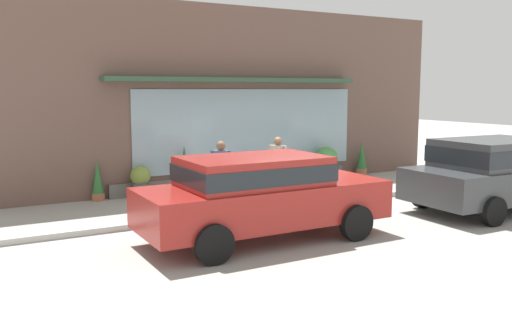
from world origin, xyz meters
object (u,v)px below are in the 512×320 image
object	(u,v)px
parked_car_red	(260,192)
potted_plant_by_entrance	(362,159)
fire_hydrant	(310,177)
pedestrian_passerby	(221,169)
potted_plant_low_front	(327,161)
parked_car_dark_gray	(498,170)
potted_plant_window_right	(98,181)
potted_plant_near_hydrant	(184,171)
pedestrian_with_handbag	(277,163)
potted_plant_trailing_edge	(141,180)

from	to	relation	value
parked_car_red	potted_plant_by_entrance	distance (m)	8.13
fire_hydrant	pedestrian_passerby	xyz separation A→B (m)	(-2.60, -0.21, 0.42)
parked_car_red	potted_plant_low_front	size ratio (longest dim) A/B	4.51
parked_car_dark_gray	potted_plant_window_right	world-z (taller)	parked_car_dark_gray
potted_plant_window_right	potted_plant_low_front	bearing A→B (deg)	-2.38
pedestrian_passerby	potted_plant_window_right	xyz separation A→B (m)	(-2.26, 2.30, -0.43)
potted_plant_near_hydrant	pedestrian_passerby	bearing A→B (deg)	-89.38
pedestrian_passerby	potted_plant_low_front	distance (m)	4.92
pedestrian_with_handbag	potted_plant_by_entrance	bearing A→B (deg)	-99.10
parked_car_red	fire_hydrant	bearing A→B (deg)	43.34
fire_hydrant	parked_car_dark_gray	size ratio (longest dim) A/B	0.21
fire_hydrant	pedestrian_with_handbag	size ratio (longest dim) A/B	0.63
parked_car_dark_gray	potted_plant_trailing_edge	world-z (taller)	parked_car_dark_gray
potted_plant_trailing_edge	potted_plant_window_right	size ratio (longest dim) A/B	0.82
fire_hydrant	potted_plant_trailing_edge	bearing A→B (deg)	153.53
fire_hydrant	potted_plant_near_hydrant	distance (m)	3.29
parked_car_red	potted_plant_by_entrance	world-z (taller)	parked_car_red
potted_plant_trailing_edge	potted_plant_near_hydrant	world-z (taller)	potted_plant_near_hydrant
pedestrian_passerby	potted_plant_by_entrance	distance (m)	6.35
fire_hydrant	potted_plant_window_right	bearing A→B (deg)	156.75
parked_car_red	parked_car_dark_gray	size ratio (longest dim) A/B	1.01
parked_car_dark_gray	potted_plant_window_right	distance (m)	9.43
potted_plant_trailing_edge	potted_plant_by_entrance	xyz separation A→B (m)	(7.19, 0.05, 0.07)
potted_plant_window_right	potted_plant_by_entrance	bearing A→B (deg)	-0.91
pedestrian_passerby	parked_car_dark_gray	bearing A→B (deg)	10.71
pedestrian_with_handbag	potted_plant_low_front	world-z (taller)	pedestrian_with_handbag
pedestrian_passerby	potted_plant_trailing_edge	distance (m)	2.50
parked_car_red	potted_plant_by_entrance	size ratio (longest dim) A/B	4.22
parked_car_dark_gray	potted_plant_near_hydrant	distance (m)	7.64
potted_plant_low_front	parked_car_red	bearing A→B (deg)	-136.48
fire_hydrant	potted_plant_by_entrance	xyz separation A→B (m)	(3.35, 1.96, 0.03)
pedestrian_with_handbag	potted_plant_trailing_edge	bearing A→B (deg)	28.56
potted_plant_window_right	potted_plant_by_entrance	size ratio (longest dim) A/B	0.92
parked_car_red	potted_plant_near_hydrant	distance (m)	4.95
fire_hydrant	potted_plant_window_right	size ratio (longest dim) A/B	0.97
potted_plant_trailing_edge	pedestrian_passerby	bearing A→B (deg)	-59.81
potted_plant_low_front	fire_hydrant	bearing A→B (deg)	-135.99
fire_hydrant	potted_plant_by_entrance	bearing A→B (deg)	30.31
pedestrian_with_handbag	parked_car_dark_gray	xyz separation A→B (m)	(3.63, -3.61, 0.02)
potted_plant_low_front	potted_plant_by_entrance	bearing A→B (deg)	5.80
fire_hydrant	potted_plant_window_right	world-z (taller)	potted_plant_window_right
pedestrian_with_handbag	pedestrian_passerby	world-z (taller)	pedestrian_passerby
pedestrian_with_handbag	potted_plant_near_hydrant	size ratio (longest dim) A/B	1.24
pedestrian_with_handbag	parked_car_dark_gray	distance (m)	5.12
potted_plant_trailing_edge	parked_car_red	bearing A→B (deg)	-81.57
potted_plant_low_front	parked_car_dark_gray	bearing A→B (deg)	-80.13
pedestrian_passerby	potted_plant_near_hydrant	bearing A→B (deg)	131.99
fire_hydrant	potted_plant_trailing_edge	world-z (taller)	fire_hydrant
parked_car_red	potted_plant_trailing_edge	xyz separation A→B (m)	(-0.72, 4.85, -0.43)
pedestrian_with_handbag	parked_car_red	bearing A→B (deg)	112.47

